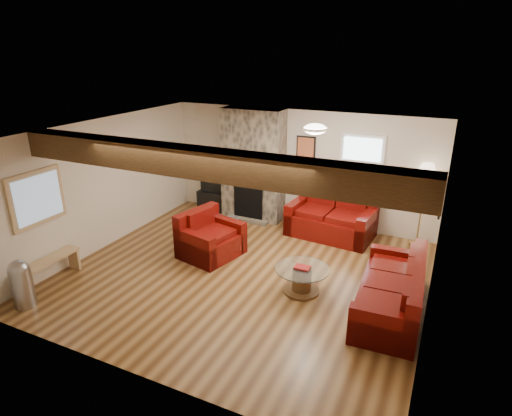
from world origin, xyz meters
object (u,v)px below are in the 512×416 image
Objects in this scene: sofa_three at (391,287)px; television at (217,183)px; armchair_red at (211,235)px; tv_cabinet at (217,201)px; floor_lamp at (426,176)px; coffee_table at (302,280)px; loveseat at (331,215)px.

sofa_three is 2.63× the size of television.
armchair_red reaches higher than tv_cabinet.
floor_lamp is at bearing 0.25° from tv_cabinet.
coffee_table is at bearing -119.54° from floor_lamp.
armchair_red is 1.20× the size of coffee_table.
loveseat is at bearing -148.49° from sofa_three.
armchair_red is at bearing -62.82° from television.
floor_lamp is at bearing 174.20° from sofa_three.
floor_lamp is (4.60, 0.02, 1.20)m from tv_cabinet.
tv_cabinet is 0.46m from television.
loveseat is 2.58m from armchair_red.
loveseat is at bearing 94.64° from coffee_table.
coffee_table is (1.99, -0.50, -0.21)m from armchair_red.
sofa_three is 1.98× the size of armchair_red.
sofa_three is 2.81m from floor_lamp.
floor_lamp is at bearing 0.25° from television.
tv_cabinet is 4.75m from floor_lamp.
sofa_three is 5.16m from television.
tv_cabinet is 0.56× the size of floor_lamp.
television is at bearing -179.75° from floor_lamp.
television reaches higher than coffee_table.
coffee_table is 4.10m from television.
tv_cabinet is at bearing 0.00° from television.
loveseat is at bearing -5.90° from tv_cabinet.
armchair_red is at bearing 165.91° from coffee_table.
loveseat reaches higher than armchair_red.
sofa_three is 2.38× the size of coffee_table.
coffee_table is (0.19, -2.34, -0.24)m from loveseat.
loveseat is 2.36m from coffee_table.
tv_cabinet is at bearing 179.41° from loveseat.
tv_cabinet is (-2.90, 0.30, -0.22)m from loveseat.
sofa_three is at bearing 2.18° from coffee_table.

